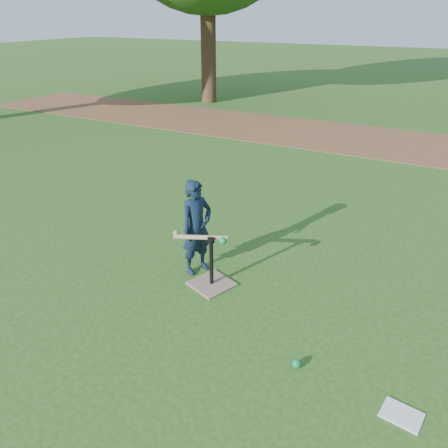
% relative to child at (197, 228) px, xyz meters
% --- Properties ---
extents(ground, '(80.00, 80.00, 0.00)m').
position_rel_child_xyz_m(ground, '(0.64, -0.46, -0.58)').
color(ground, '#285116').
rests_on(ground, ground).
extents(dirt_strip, '(24.00, 3.00, 0.01)m').
position_rel_child_xyz_m(dirt_strip, '(0.64, 7.04, -0.57)').
color(dirt_strip, brown).
rests_on(dirt_strip, ground).
extents(child, '(0.40, 0.49, 1.15)m').
position_rel_child_xyz_m(child, '(0.00, 0.00, 0.00)').
color(child, black).
rests_on(child, ground).
extents(wiffle_ball_ground, '(0.08, 0.08, 0.08)m').
position_rel_child_xyz_m(wiffle_ball_ground, '(1.61, -0.97, -0.54)').
color(wiffle_ball_ground, '#0B833D').
rests_on(wiffle_ball_ground, ground).
extents(clipboard, '(0.33, 0.27, 0.01)m').
position_rel_child_xyz_m(clipboard, '(2.51, -1.07, -0.57)').
color(clipboard, white).
rests_on(clipboard, ground).
extents(batting_tee, '(0.55, 0.55, 0.61)m').
position_rel_child_xyz_m(batting_tee, '(0.31, -0.20, -0.47)').
color(batting_tee, '#93765D').
rests_on(batting_tee, ground).
extents(swing_action, '(0.65, 0.30, 0.10)m').
position_rel_child_xyz_m(swing_action, '(0.21, -0.22, 0.03)').
color(swing_action, tan).
rests_on(swing_action, ground).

